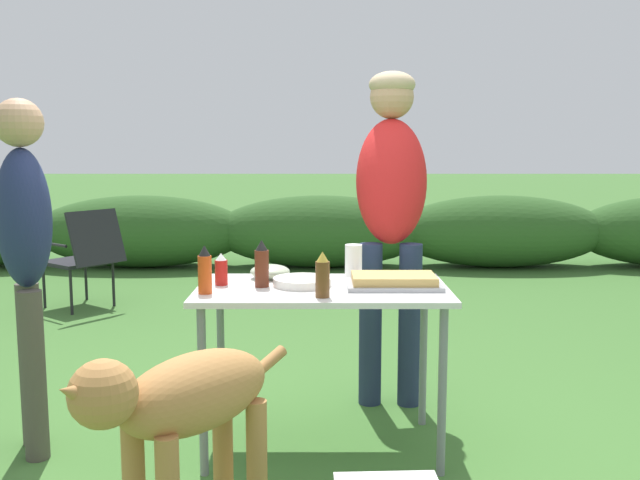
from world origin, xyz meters
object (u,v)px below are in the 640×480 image
(hot_sauce_bottle, at_px, (207,271))
(bbq_sauce_bottle, at_px, (264,265))
(dog, at_px, (185,410))
(camp_chair_green_behind_table, at_px, (87,253))
(folding_table, at_px, (324,304))
(beer_bottle, at_px, (324,276))
(paper_cup_stack, at_px, (356,261))
(food_tray, at_px, (396,281))
(standing_person_in_red_jacket, at_px, (393,193))
(mixing_bowl, at_px, (272,272))
(ketchup_bottle, at_px, (223,270))
(plate_stack, at_px, (304,282))
(standing_person_in_olive_jacket, at_px, (28,241))

(hot_sauce_bottle, height_order, bbq_sauce_bottle, bbq_sauce_bottle)
(dog, distance_m, camp_chair_green_behind_table, 3.97)
(folding_table, distance_m, dog, 1.04)
(folding_table, distance_m, beer_bottle, 0.27)
(beer_bottle, bearing_deg, folding_table, 89.49)
(paper_cup_stack, bearing_deg, food_tray, -53.84)
(hot_sauce_bottle, bearing_deg, bbq_sauce_bottle, 32.18)
(food_tray, height_order, standing_person_in_red_jacket, standing_person_in_red_jacket)
(folding_table, height_order, mixing_bowl, mixing_bowl)
(ketchup_bottle, distance_m, dog, 1.01)
(folding_table, bearing_deg, ketchup_bottle, 174.54)
(food_tray, bearing_deg, beer_bottle, -146.52)
(ketchup_bottle, bearing_deg, paper_cup_stack, 16.61)
(hot_sauce_bottle, xyz_separation_m, bbq_sauce_bottle, (0.23, 0.14, 0.00))
(bbq_sauce_bottle, bearing_deg, camp_chair_green_behind_table, 121.65)
(bbq_sauce_bottle, bearing_deg, hot_sauce_bottle, -147.82)
(food_tray, bearing_deg, ketchup_bottle, 176.33)
(ketchup_bottle, bearing_deg, folding_table, -5.46)
(plate_stack, height_order, ketchup_bottle, ketchup_bottle)
(dog, bearing_deg, paper_cup_stack, -77.89)
(plate_stack, bearing_deg, camp_chair_green_behind_table, 124.46)
(mixing_bowl, relative_size, beer_bottle, 0.98)
(standing_person_in_red_jacket, height_order, camp_chair_green_behind_table, standing_person_in_red_jacket)
(mixing_bowl, height_order, beer_bottle, beer_bottle)
(mixing_bowl, height_order, ketchup_bottle, ketchup_bottle)
(beer_bottle, bearing_deg, standing_person_in_red_jacket, 67.57)
(standing_person_in_red_jacket, bearing_deg, ketchup_bottle, -137.76)
(mixing_bowl, height_order, hot_sauce_bottle, hot_sauce_bottle)
(food_tray, bearing_deg, mixing_bowl, 159.99)
(hot_sauce_bottle, distance_m, camp_chair_green_behind_table, 3.25)
(folding_table, distance_m, camp_chair_green_behind_table, 3.37)
(hot_sauce_bottle, distance_m, dog, 0.85)
(camp_chair_green_behind_table, bearing_deg, plate_stack, -107.10)
(hot_sauce_bottle, height_order, camp_chair_green_behind_table, hot_sauce_bottle)
(mixing_bowl, height_order, paper_cup_stack, paper_cup_stack)
(food_tray, height_order, camp_chair_green_behind_table, camp_chair_green_behind_table)
(ketchup_bottle, relative_size, beer_bottle, 0.76)
(ketchup_bottle, distance_m, standing_person_in_olive_jacket, 0.85)
(ketchup_bottle, distance_m, camp_chair_green_behind_table, 3.10)
(paper_cup_stack, xyz_separation_m, bbq_sauce_bottle, (-0.41, -0.22, 0.02))
(plate_stack, relative_size, mixing_bowl, 1.40)
(food_tray, relative_size, dog, 0.54)
(mixing_bowl, xyz_separation_m, bbq_sauce_bottle, (-0.02, -0.20, 0.07))
(plate_stack, bearing_deg, folding_table, -14.02)
(plate_stack, relative_size, standing_person_in_red_jacket, 0.15)
(hot_sauce_bottle, bearing_deg, mixing_bowl, 53.74)
(folding_table, xyz_separation_m, bbq_sauce_bottle, (-0.27, 0.00, 0.18))
(mixing_bowl, bearing_deg, ketchup_bottle, -143.23)
(mixing_bowl, relative_size, ketchup_bottle, 1.29)
(food_tray, xyz_separation_m, hot_sauce_bottle, (-0.80, -0.14, 0.07))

